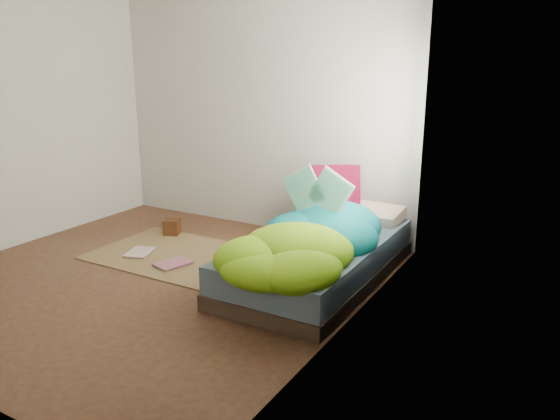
{
  "coord_description": "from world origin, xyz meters",
  "views": [
    {
      "loc": [
        3.09,
        -3.17,
        1.81
      ],
      "look_at": [
        0.83,
        0.75,
        0.54
      ],
      "focal_mm": 35.0,
      "sensor_mm": 36.0,
      "label": 1
    }
  ],
  "objects_px": {
    "wooden_box": "(172,227)",
    "floor_book_b": "(166,261)",
    "open_book": "(317,179)",
    "bed": "(318,260)",
    "pillow_magenta": "(334,191)",
    "floor_book_a": "(129,252)"
  },
  "relations": [
    {
      "from": "bed",
      "to": "open_book",
      "type": "distance_m",
      "value": 0.68
    },
    {
      "from": "bed",
      "to": "floor_book_b",
      "type": "xyz_separation_m",
      "value": [
        -1.35,
        -0.38,
        -0.14
      ]
    },
    {
      "from": "floor_book_a",
      "to": "floor_book_b",
      "type": "distance_m",
      "value": 0.47
    },
    {
      "from": "bed",
      "to": "floor_book_a",
      "type": "relative_size",
      "value": 6.84
    },
    {
      "from": "wooden_box",
      "to": "floor_book_b",
      "type": "relative_size",
      "value": 0.52
    },
    {
      "from": "floor_book_a",
      "to": "floor_book_b",
      "type": "relative_size",
      "value": 0.98
    },
    {
      "from": "open_book",
      "to": "floor_book_b",
      "type": "relative_size",
      "value": 1.7
    },
    {
      "from": "floor_book_b",
      "to": "pillow_magenta",
      "type": "bearing_deg",
      "value": 60.23
    },
    {
      "from": "pillow_magenta",
      "to": "floor_book_b",
      "type": "bearing_deg",
      "value": -164.9
    },
    {
      "from": "bed",
      "to": "floor_book_a",
      "type": "xyz_separation_m",
      "value": [
        -1.82,
        -0.37,
        -0.15
      ]
    },
    {
      "from": "bed",
      "to": "floor_book_b",
      "type": "relative_size",
      "value": 6.68
    },
    {
      "from": "pillow_magenta",
      "to": "floor_book_b",
      "type": "height_order",
      "value": "pillow_magenta"
    },
    {
      "from": "bed",
      "to": "floor_book_b",
      "type": "distance_m",
      "value": 1.41
    },
    {
      "from": "pillow_magenta",
      "to": "floor_book_a",
      "type": "distance_m",
      "value": 2.04
    },
    {
      "from": "bed",
      "to": "pillow_magenta",
      "type": "xyz_separation_m",
      "value": [
        -0.21,
        0.76,
        0.41
      ]
    },
    {
      "from": "floor_book_b",
      "to": "floor_book_a",
      "type": "bearing_deg",
      "value": -167.14
    },
    {
      "from": "pillow_magenta",
      "to": "floor_book_b",
      "type": "distance_m",
      "value": 1.7
    },
    {
      "from": "wooden_box",
      "to": "floor_book_b",
      "type": "bearing_deg",
      "value": -53.22
    },
    {
      "from": "wooden_box",
      "to": "floor_book_b",
      "type": "height_order",
      "value": "wooden_box"
    },
    {
      "from": "open_book",
      "to": "wooden_box",
      "type": "xyz_separation_m",
      "value": [
        -1.77,
        0.18,
        -0.74
      ]
    },
    {
      "from": "bed",
      "to": "floor_book_b",
      "type": "height_order",
      "value": "bed"
    },
    {
      "from": "open_book",
      "to": "floor_book_a",
      "type": "bearing_deg",
      "value": -167.0
    }
  ]
}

